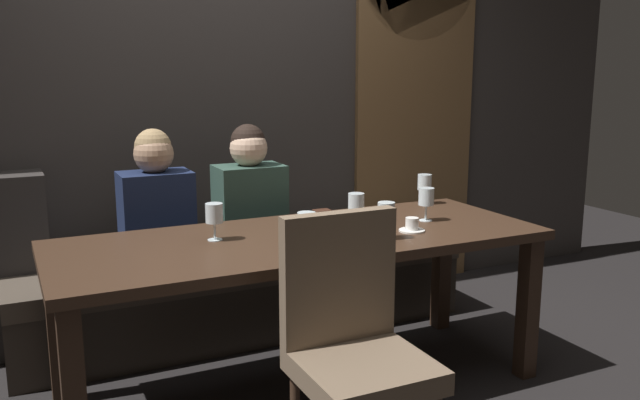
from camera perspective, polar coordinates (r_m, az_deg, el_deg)
ground at (r=3.28m, az=-1.49°, el=-15.62°), size 9.00×9.00×0.00m
back_wall_tiled at (r=4.07m, az=-8.80°, el=11.37°), size 6.00×0.12×3.00m
arched_door at (r=4.59m, az=8.09°, el=9.69°), size 0.90×0.05×2.55m
dining_table at (r=3.04m, az=-1.55°, el=-4.61°), size 2.20×0.84×0.74m
banquette_bench at (r=3.79m, az=-5.89°, el=-8.13°), size 2.50×0.44×0.45m
chair_near_side at (r=2.41m, az=2.80°, el=-11.36°), size 0.44×0.44×0.98m
diner_redhead at (r=3.54m, az=-13.72°, el=-0.33°), size 0.36×0.24×0.73m
diner_bearded at (r=3.63m, az=-6.06°, el=0.28°), size 0.36×0.24×0.74m
wine_glass_center_back at (r=2.73m, az=-1.15°, el=-2.11°), size 0.08×0.08×0.16m
wine_glass_end_right at (r=2.95m, az=-8.96°, el=-1.19°), size 0.08×0.08×0.16m
wine_glass_near_left at (r=3.72m, az=8.85°, el=1.37°), size 0.08×0.08×0.16m
wine_glass_far_right at (r=3.14m, az=3.09°, el=-0.28°), size 0.08×0.08×0.16m
wine_glass_center_front at (r=3.32m, az=8.97°, el=0.22°), size 0.08×0.08×0.16m
wine_glass_far_left at (r=2.95m, az=5.63°, el=-1.17°), size 0.08×0.08×0.16m
espresso_cup at (r=3.12m, az=7.79°, el=-2.18°), size 0.12×0.12×0.06m
dessert_plate at (r=3.32m, az=0.09°, el=-1.46°), size 0.19×0.19×0.05m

